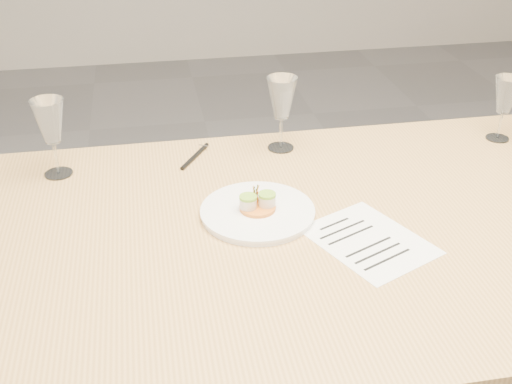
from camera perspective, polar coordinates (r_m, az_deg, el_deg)
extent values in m
cube|color=tan|center=(1.45, 4.71, -3.64)|extent=(2.40, 1.00, 0.04)
cylinder|color=white|center=(1.47, 0.14, -1.83)|extent=(0.26, 0.26, 0.01)
cylinder|color=white|center=(1.47, 0.14, -1.63)|extent=(0.26, 0.26, 0.01)
cylinder|color=orange|center=(1.47, 0.14, -1.43)|extent=(0.08, 0.08, 0.01)
cylinder|color=beige|center=(1.45, -0.71, -0.98)|extent=(0.04, 0.04, 0.02)
cylinder|color=beige|center=(1.46, 0.99, -0.74)|extent=(0.04, 0.04, 0.02)
cylinder|color=#89B733|center=(1.44, -0.71, -0.47)|extent=(0.04, 0.04, 0.01)
cylinder|color=#89B733|center=(1.45, 0.99, -0.23)|extent=(0.04, 0.04, 0.01)
cylinder|color=#C3C368|center=(1.44, 2.44, -2.24)|extent=(0.04, 0.04, 0.00)
cube|color=white|center=(1.41, 10.00, -4.27)|extent=(0.29, 0.32, 0.00)
cube|color=black|center=(1.45, 6.98, -2.83)|extent=(0.08, 0.04, 0.00)
cube|color=black|center=(1.43, 7.70, -3.32)|extent=(0.12, 0.06, 0.00)
cube|color=black|center=(1.42, 8.44, -3.81)|extent=(0.12, 0.06, 0.00)
cube|color=black|center=(1.39, 9.98, -4.83)|extent=(0.12, 0.06, 0.00)
cube|color=black|center=(1.37, 10.77, -5.36)|extent=(0.12, 0.06, 0.00)
cube|color=black|center=(1.36, 11.59, -5.90)|extent=(0.12, 0.06, 0.00)
cylinder|color=black|center=(1.73, -5.46, 3.19)|extent=(0.09, 0.14, 0.01)
cube|color=silver|center=(1.78, -4.69, 4.13)|extent=(0.03, 0.02, 0.00)
cylinder|color=white|center=(1.72, -17.13, 1.58)|extent=(0.07, 0.07, 0.00)
cylinder|color=white|center=(1.70, -17.35, 2.92)|extent=(0.01, 0.01, 0.09)
cone|color=white|center=(1.66, -17.86, 5.98)|extent=(0.08, 0.08, 0.11)
cylinder|color=white|center=(1.78, 2.21, 3.96)|extent=(0.07, 0.07, 0.00)
cylinder|color=white|center=(1.76, 2.24, 5.30)|extent=(0.01, 0.01, 0.09)
cone|color=white|center=(1.72, 2.31, 8.35)|extent=(0.08, 0.08, 0.11)
cylinder|color=white|center=(1.96, 20.65, 4.50)|extent=(0.06, 0.06, 0.00)
cylinder|color=white|center=(1.95, 20.86, 5.59)|extent=(0.01, 0.01, 0.08)
cone|color=white|center=(1.91, 21.35, 8.04)|extent=(0.07, 0.07, 0.10)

